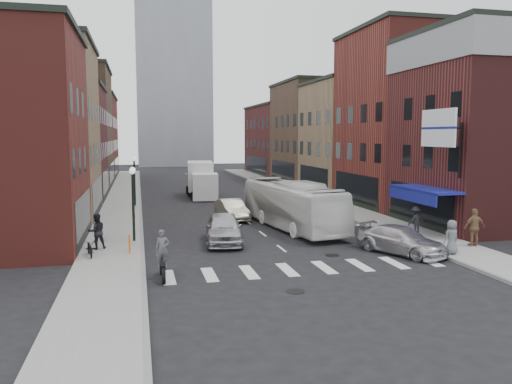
% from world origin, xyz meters
% --- Properties ---
extents(ground, '(160.00, 160.00, 0.00)m').
position_xyz_m(ground, '(0.00, 0.00, 0.00)').
color(ground, black).
rests_on(ground, ground).
extents(sidewalk_left, '(3.00, 74.00, 0.15)m').
position_xyz_m(sidewalk_left, '(-8.50, 22.00, 0.07)').
color(sidewalk_left, gray).
rests_on(sidewalk_left, ground).
extents(sidewalk_right, '(3.00, 74.00, 0.15)m').
position_xyz_m(sidewalk_right, '(8.50, 22.00, 0.07)').
color(sidewalk_right, gray).
rests_on(sidewalk_right, ground).
extents(curb_left, '(0.20, 74.00, 0.16)m').
position_xyz_m(curb_left, '(-7.00, 22.00, 0.00)').
color(curb_left, gray).
rests_on(curb_left, ground).
extents(curb_right, '(0.20, 74.00, 0.16)m').
position_xyz_m(curb_right, '(7.00, 22.00, 0.00)').
color(curb_right, gray).
rests_on(curb_right, ground).
extents(crosswalk_stripes, '(12.00, 2.20, 0.01)m').
position_xyz_m(crosswalk_stripes, '(0.00, -3.00, 0.00)').
color(crosswalk_stripes, silver).
rests_on(crosswalk_stripes, ground).
extents(bldg_left_mid_a, '(10.30, 10.20, 12.30)m').
position_xyz_m(bldg_left_mid_a, '(-14.99, 14.00, 6.15)').
color(bldg_left_mid_a, '#987D53').
rests_on(bldg_left_mid_a, ground).
extents(bldg_left_mid_b, '(10.30, 10.20, 10.30)m').
position_xyz_m(bldg_left_mid_b, '(-14.99, 24.00, 5.15)').
color(bldg_left_mid_b, '#4A1B1A').
rests_on(bldg_left_mid_b, ground).
extents(bldg_left_far_a, '(10.30, 12.20, 13.30)m').
position_xyz_m(bldg_left_far_a, '(-14.99, 35.00, 6.65)').
color(bldg_left_far_a, brown).
rests_on(bldg_left_far_a, ground).
extents(bldg_left_far_b, '(10.30, 16.20, 11.30)m').
position_xyz_m(bldg_left_far_b, '(-14.99, 49.00, 5.65)').
color(bldg_left_far_b, maroon).
rests_on(bldg_left_far_b, ground).
extents(bldg_right_corner, '(10.30, 9.20, 12.30)m').
position_xyz_m(bldg_right_corner, '(14.99, 4.50, 6.15)').
color(bldg_right_corner, '#4A1B1A').
rests_on(bldg_right_corner, ground).
extents(bldg_right_mid_a, '(10.30, 10.20, 14.30)m').
position_xyz_m(bldg_right_mid_a, '(15.00, 14.00, 7.15)').
color(bldg_right_mid_a, maroon).
rests_on(bldg_right_mid_a, ground).
extents(bldg_right_mid_b, '(10.30, 10.20, 11.30)m').
position_xyz_m(bldg_right_mid_b, '(14.99, 24.00, 5.65)').
color(bldg_right_mid_b, '#987D53').
rests_on(bldg_right_mid_b, ground).
extents(bldg_right_far_a, '(10.30, 12.20, 12.30)m').
position_xyz_m(bldg_right_far_a, '(14.99, 35.00, 6.15)').
color(bldg_right_far_a, brown).
rests_on(bldg_right_far_a, ground).
extents(bldg_right_far_b, '(10.30, 16.20, 10.30)m').
position_xyz_m(bldg_right_far_b, '(14.99, 49.00, 5.15)').
color(bldg_right_far_b, '#4A1B1A').
rests_on(bldg_right_far_b, ground).
extents(awning_blue, '(1.80, 5.00, 0.78)m').
position_xyz_m(awning_blue, '(8.93, 2.50, 2.63)').
color(awning_blue, navy).
rests_on(awning_blue, ground).
extents(billboard_sign, '(1.52, 3.00, 3.70)m').
position_xyz_m(billboard_sign, '(8.59, 0.50, 6.13)').
color(billboard_sign, black).
rests_on(billboard_sign, ground).
extents(distant_tower, '(14.00, 14.00, 50.00)m').
position_xyz_m(distant_tower, '(0.00, 78.00, 25.00)').
color(distant_tower, '#9399A0').
rests_on(distant_tower, ground).
extents(streetlamp_near, '(0.32, 1.22, 4.11)m').
position_xyz_m(streetlamp_near, '(-7.40, 4.00, 2.91)').
color(streetlamp_near, black).
rests_on(streetlamp_near, ground).
extents(streetlamp_far, '(0.32, 1.22, 4.11)m').
position_xyz_m(streetlamp_far, '(-7.40, 18.00, 2.91)').
color(streetlamp_far, black).
rests_on(streetlamp_far, ground).
extents(bike_rack, '(0.08, 0.68, 0.80)m').
position_xyz_m(bike_rack, '(-7.60, 1.30, 0.55)').
color(bike_rack, '#D8590C').
rests_on(bike_rack, sidewalk_left).
extents(box_truck, '(2.78, 7.77, 3.30)m').
position_xyz_m(box_truck, '(-1.30, 23.49, 1.63)').
color(box_truck, silver).
rests_on(box_truck, ground).
extents(motorcycle_rider, '(0.58, 2.01, 2.04)m').
position_xyz_m(motorcycle_rider, '(-6.23, -3.24, 0.96)').
color(motorcycle_rider, black).
rests_on(motorcycle_rider, ground).
extents(transit_bus, '(3.88, 10.97, 2.99)m').
position_xyz_m(transit_bus, '(2.20, 6.31, 1.49)').
color(transit_bus, silver).
rests_on(transit_bus, ground).
extents(sedan_left_near, '(2.54, 5.02, 1.64)m').
position_xyz_m(sedan_left_near, '(-2.67, 3.00, 0.82)').
color(sedan_left_near, '#B3B2B7').
rests_on(sedan_left_near, ground).
extents(sedan_left_far, '(1.90, 4.38, 1.40)m').
position_xyz_m(sedan_left_far, '(-0.88, 10.31, 0.70)').
color(sedan_left_far, '#B0A68E').
rests_on(sedan_left_far, ground).
extents(curb_car, '(3.66, 4.99, 1.34)m').
position_xyz_m(curb_car, '(5.42, -1.44, 0.67)').
color(curb_car, silver).
rests_on(curb_car, ground).
extents(parked_bicycle, '(0.83, 1.60, 0.80)m').
position_xyz_m(parked_bicycle, '(-9.40, 0.93, 0.55)').
color(parked_bicycle, black).
rests_on(parked_bicycle, sidewalk_left).
extents(ped_left_solo, '(0.98, 0.73, 1.79)m').
position_xyz_m(ped_left_solo, '(-9.19, 2.42, 1.04)').
color(ped_left_solo, black).
rests_on(ped_left_solo, sidewalk_left).
extents(ped_right_a, '(1.09, 0.62, 1.61)m').
position_xyz_m(ped_right_a, '(8.39, 2.13, 0.96)').
color(ped_right_a, black).
rests_on(ped_right_a, sidewalk_right).
extents(ped_right_b, '(1.16, 0.61, 1.95)m').
position_xyz_m(ped_right_b, '(9.60, -1.36, 1.12)').
color(ped_right_b, '#826042').
rests_on(ped_right_b, sidewalk_right).
extents(ped_right_c, '(0.90, 0.68, 1.65)m').
position_xyz_m(ped_right_c, '(7.40, -2.64, 0.98)').
color(ped_right_c, slate).
rests_on(ped_right_c, sidewalk_right).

